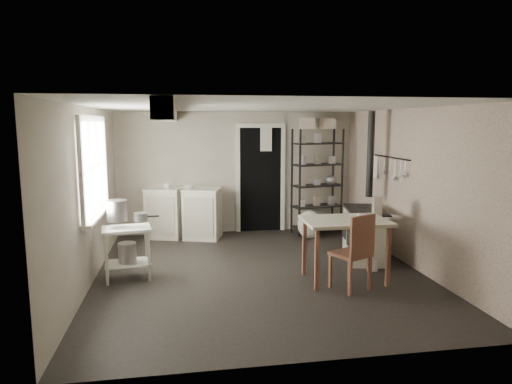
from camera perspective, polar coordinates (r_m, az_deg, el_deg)
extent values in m
plane|color=black|center=(6.55, 0.44, -9.95)|extent=(5.00, 5.00, 0.00)
plane|color=beige|center=(6.21, 0.46, 10.59)|extent=(5.00, 5.00, 0.00)
cube|color=#B3A999|center=(8.73, -2.37, 2.45)|extent=(4.50, 0.02, 2.30)
cube|color=#B3A999|center=(3.89, 6.82, -5.37)|extent=(4.50, 0.02, 2.30)
cube|color=#B3A999|center=(6.30, -20.15, -0.46)|extent=(0.02, 5.00, 2.30)
cube|color=#B3A999|center=(7.02, 18.85, 0.49)|extent=(0.02, 5.00, 2.30)
cylinder|color=#B3B3B6|center=(6.30, -16.99, -2.24)|extent=(0.33, 0.33, 0.28)
cylinder|color=#B3B3B6|center=(6.27, -14.22, -3.01)|extent=(0.21, 0.21, 0.10)
cylinder|color=#B3B3B6|center=(6.35, -15.78, -7.26)|extent=(0.31, 0.31, 0.26)
imported|color=silver|center=(8.27, -8.52, 0.65)|extent=(0.32, 0.32, 0.07)
imported|color=silver|center=(8.29, -11.09, 0.73)|extent=(0.15, 0.15, 0.10)
imported|color=silver|center=(8.61, 5.64, 3.75)|extent=(0.10, 0.10, 0.18)
cube|color=#BFAF9A|center=(8.54, 6.43, 8.05)|extent=(0.35, 0.32, 0.20)
cube|color=#BFAF9A|center=(8.72, 8.79, 7.88)|extent=(0.35, 0.33, 0.20)
cube|color=#BFAF9A|center=(6.67, 14.95, -0.95)|extent=(0.16, 0.21, 0.29)
imported|color=silver|center=(6.08, 12.90, -3.75)|extent=(0.10, 0.10, 0.09)
ellipsoid|color=silver|center=(8.38, 6.69, -4.17)|extent=(0.45, 0.39, 0.51)
cylinder|color=silver|center=(6.80, 14.49, -8.87)|extent=(0.18, 0.18, 0.17)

